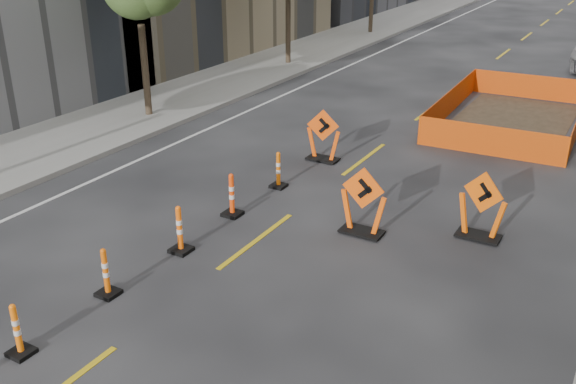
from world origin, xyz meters
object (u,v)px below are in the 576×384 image
Objects in this scene: chevron_sign_right at (482,205)px; channelizer_2 at (17,330)px; chevron_sign_center at (363,201)px; channelizer_3 at (106,272)px; channelizer_4 at (180,229)px; channelizer_6 at (278,170)px; channelizer_5 at (232,195)px; chevron_sign_left at (323,135)px.

channelizer_2 is at bearing -106.12° from chevron_sign_right.
channelizer_3 is at bearing -126.08° from chevron_sign_center.
channelizer_4 is 0.67× the size of chevron_sign_center.
channelizer_4 is (0.08, 4.13, 0.05)m from channelizer_2.
channelizer_3 is 1.01× the size of channelizer_6.
channelizer_3 is at bearing 91.37° from channelizer_2.
channelizer_6 is at bearing 87.85° from channelizer_5.
channelizer_5 is at bearing -143.37° from chevron_sign_right.
chevron_sign_center is (3.04, -1.38, 0.32)m from channelizer_6.
channelizer_2 is 0.63× the size of chevron_sign_left.
channelizer_2 is 9.72m from chevron_sign_right.
chevron_sign_left is at bearing 87.73° from channelizer_5.
channelizer_2 is at bearing -88.63° from channelizer_3.
channelizer_2 is 2.07m from channelizer_3.
channelizer_3 is 0.93× the size of channelizer_4.
chevron_sign_center is at bearing 12.44° from channelizer_5.
channelizer_4 is at bearing -90.16° from channelizer_6.
channelizer_5 reaches higher than channelizer_3.
chevron_sign_left is (0.18, 4.48, 0.24)m from channelizer_5.
channelizer_5 is 0.67× the size of chevron_sign_center.
chevron_sign_center is at bearing 42.02° from channelizer_4.
channelizer_3 is 6.20m from channelizer_6.
channelizer_6 is (0.14, 6.20, -0.00)m from channelizer_3.
channelizer_3 is 2.07m from channelizer_4.
chevron_sign_right is at bearing 22.63° from chevron_sign_center.
channelizer_4 reaches higher than channelizer_3.
channelizer_6 is 2.44m from chevron_sign_left.
channelizer_4 is 1.00× the size of channelizer_5.
channelizer_3 is at bearing -105.78° from chevron_sign_left.
channelizer_5 is 0.67× the size of chevron_sign_right.
channelizer_4 is 2.07m from channelizer_5.
channelizer_4 is (0.12, 2.07, 0.04)m from channelizer_3.
channelizer_5 is (0.06, 4.13, 0.04)m from channelizer_3.
channelizer_2 is at bearing -91.04° from channelizer_4.
chevron_sign_left is 4.80m from chevron_sign_center.
channelizer_6 is at bearing 153.03° from chevron_sign_center.
chevron_sign_center reaches higher than channelizer_2.
chevron_sign_right is (5.32, -2.67, 0.03)m from chevron_sign_left.
chevron_sign_left is (0.24, 8.61, 0.28)m from channelizer_3.
chevron_sign_right is at bearing 18.23° from channelizer_5.
channelizer_3 is at bearing -91.26° from channelizer_6.
channelizer_4 is 0.69× the size of chevron_sign_left.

